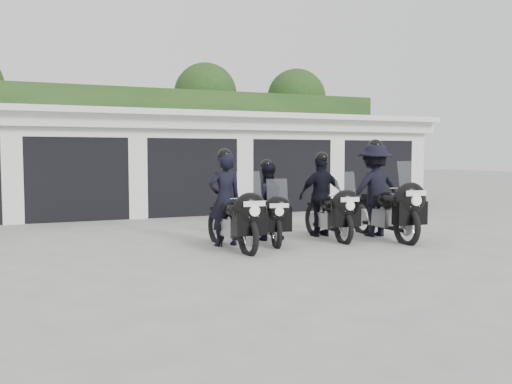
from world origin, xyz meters
name	(u,v)px	position (x,y,z in m)	size (l,w,h in m)	color
ground	(272,247)	(0.00, 0.00, 0.00)	(80.00, 80.00, 0.00)	#9B9C96
garage_block	(171,164)	(0.00, 8.06, 1.42)	(16.40, 6.80, 2.96)	white
background_vegetation	(152,129)	(0.37, 12.92, 2.77)	(20.00, 3.90, 5.80)	#1B3915
police_bike_a	(231,208)	(-0.77, 0.15, 0.76)	(0.75, 2.21, 1.92)	black
police_bike_b	(268,206)	(0.19, 0.63, 0.72)	(0.95, 1.94, 1.71)	black
police_bike_c	(325,200)	(1.51, 0.64, 0.79)	(1.05, 2.14, 1.86)	black
police_bike_d	(379,194)	(2.58, 0.22, 0.91)	(1.30, 2.46, 2.14)	black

